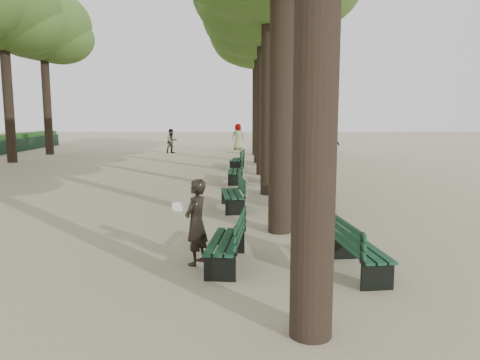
{
  "coord_description": "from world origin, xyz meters",
  "views": [
    {
      "loc": [
        0.68,
        -7.4,
        2.7
      ],
      "look_at": [
        0.6,
        3.0,
        1.2
      ],
      "focal_mm": 35.0,
      "sensor_mm": 36.0,
      "label": 1
    }
  ],
  "objects": [
    {
      "name": "pedestrian_b",
      "position": [
        6.43,
        23.19,
        0.83
      ],
      "size": [
        1.13,
        0.62,
        1.67
      ],
      "primitive_type": "imported",
      "rotation": [
        0.0,
        0.0,
        6.0
      ],
      "color": "#262628",
      "rests_on": "ground"
    },
    {
      "name": "pedestrian_a",
      "position": [
        -4.15,
        23.95,
        0.81
      ],
      "size": [
        0.82,
        0.75,
        1.62
      ],
      "primitive_type": "imported",
      "rotation": [
        0.0,
        0.0,
        0.68
      ],
      "color": "#262628",
      "rests_on": "ground"
    },
    {
      "name": "tree_far_4",
      "position": [
        -12.0,
        18.0,
        8.14
      ],
      "size": [
        6.0,
        6.0,
        10.45
      ],
      "color": "#33261C",
      "rests_on": "ground"
    },
    {
      "name": "tree_far_5",
      "position": [
        -12.0,
        23.0,
        8.14
      ],
      "size": [
        6.0,
        6.0,
        10.45
      ],
      "color": "#33261C",
      "rests_on": "ground"
    },
    {
      "name": "bench_left_0",
      "position": [
        0.37,
        0.61,
        0.27
      ],
      "size": [
        0.73,
        1.84,
        0.92
      ],
      "color": "black",
      "rests_on": "ground"
    },
    {
      "name": "bench_left_2",
      "position": [
        0.37,
        10.59,
        0.27
      ],
      "size": [
        0.6,
        1.81,
        0.92
      ],
      "color": "black",
      "rests_on": "ground"
    },
    {
      "name": "bench_right_0",
      "position": [
        2.63,
        0.25,
        0.27
      ],
      "size": [
        0.79,
        1.86,
        0.92
      ],
      "color": "black",
      "rests_on": "ground"
    },
    {
      "name": "tree_central_4",
      "position": [
        1.5,
        18.0,
        7.65
      ],
      "size": [
        6.0,
        6.0,
        9.95
      ],
      "color": "#33261C",
      "rests_on": "ground"
    },
    {
      "name": "tree_central_5",
      "position": [
        1.5,
        23.0,
        7.65
      ],
      "size": [
        6.0,
        6.0,
        9.95
      ],
      "color": "#33261C",
      "rests_on": "ground"
    },
    {
      "name": "pedestrian_d",
      "position": [
        0.27,
        26.97,
        0.95
      ],
      "size": [
        1.0,
        0.64,
        1.91
      ],
      "primitive_type": "imported",
      "rotation": [
        0.0,
        0.0,
        3.44
      ],
      "color": "#262628",
      "rests_on": "ground"
    },
    {
      "name": "ground",
      "position": [
        0.0,
        0.0,
        0.0
      ],
      "size": [
        120.0,
        120.0,
        0.0
      ],
      "primitive_type": "plane",
      "color": "tan",
      "rests_on": "ground"
    },
    {
      "name": "pedestrian_c",
      "position": [
        2.09,
        21.8,
        0.79
      ],
      "size": [
        0.94,
        0.8,
        1.59
      ],
      "primitive_type": "imported",
      "rotation": [
        0.0,
        0.0,
        0.63
      ],
      "color": "#262628",
      "rests_on": "ground"
    },
    {
      "name": "man_with_map",
      "position": [
        -0.16,
        0.71,
        0.77
      ],
      "size": [
        0.7,
        0.69,
        1.55
      ],
      "color": "black",
      "rests_on": "ground"
    },
    {
      "name": "bench_right_1",
      "position": [
        2.63,
        5.76,
        0.27
      ],
      "size": [
        0.73,
        1.84,
        0.92
      ],
      "color": "black",
      "rests_on": "ground"
    },
    {
      "name": "bench_right_3",
      "position": [
        2.63,
        15.97,
        0.27
      ],
      "size": [
        0.59,
        1.81,
        0.92
      ],
      "color": "black",
      "rests_on": "ground"
    },
    {
      "name": "bench_left_3",
      "position": [
        0.37,
        15.1,
        0.27
      ],
      "size": [
        0.75,
        1.85,
        0.92
      ],
      "color": "black",
      "rests_on": "ground"
    },
    {
      "name": "bench_left_1",
      "position": [
        0.37,
        5.53,
        0.27
      ],
      "size": [
        0.77,
        1.85,
        0.92
      ],
      "color": "black",
      "rests_on": "ground"
    },
    {
      "name": "bench_right_2",
      "position": [
        2.63,
        10.05,
        0.27
      ],
      "size": [
        0.8,
        1.86,
        0.92
      ],
      "color": "black",
      "rests_on": "ground"
    }
  ]
}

